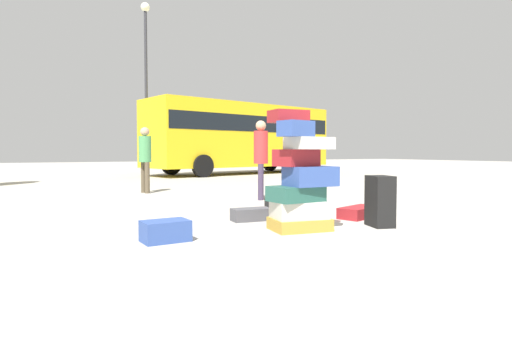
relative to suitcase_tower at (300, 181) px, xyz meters
name	(u,v)px	position (x,y,z in m)	size (l,w,h in m)	color
ground_plane	(350,235)	(0.38, -0.53, -0.64)	(80.00, 80.00, 0.00)	#ADA89E
suitcase_tower	(300,181)	(0.00, 0.00, 0.00)	(0.83, 0.70, 1.56)	#B28C33
suitcase_black_white_trunk	(285,202)	(1.06, 2.07, -0.56)	(0.71, 0.39, 0.16)	black
suitcase_black_foreground_near	(380,201)	(1.11, -0.28, -0.29)	(0.27, 0.39, 0.69)	black
suitcase_maroon_right_side	(359,212)	(1.38, 0.44, -0.55)	(0.73, 0.36, 0.17)	maroon
suitcase_navy_upright_blue	(165,231)	(-1.74, 0.14, -0.52)	(0.52, 0.34, 0.24)	#334F99
suitcase_charcoal_left_side	(251,214)	(-0.21, 0.97, -0.55)	(0.58, 0.28, 0.18)	#4C4C51
person_bearded_onlooker	(261,153)	(1.22, 3.32, 0.35)	(0.30, 0.31, 1.67)	#3F334C
person_tourist_with_camera	(145,154)	(-0.61, 5.91, 0.32)	(0.30, 0.34, 1.62)	brown
parked_bus	(241,134)	(5.51, 13.11, 1.19)	(9.42, 4.44, 3.15)	yellow
lamp_post	(146,66)	(1.05, 12.71, 3.83)	(0.36, 0.36, 6.98)	#333338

